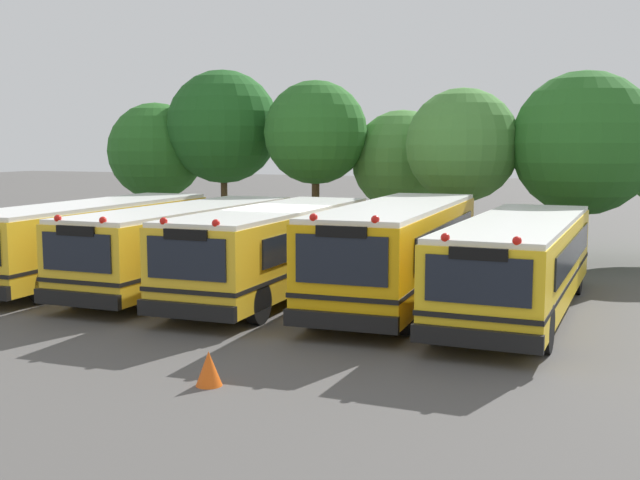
{
  "coord_description": "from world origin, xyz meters",
  "views": [
    {
      "loc": [
        8.97,
        -19.87,
        4.22
      ],
      "look_at": [
        1.15,
        0.0,
        1.6
      ],
      "focal_mm": 43.85,
      "sensor_mm": 36.0,
      "label": 1
    }
  ],
  "objects_px": {
    "tree_1": "(219,127)",
    "tree_4": "(463,143)",
    "school_bus_4": "(519,261)",
    "school_bus_0": "(93,237)",
    "tree_0": "(154,150)",
    "traffic_cone": "(209,368)",
    "school_bus_1": "(187,242)",
    "tree_2": "(318,132)",
    "school_bus_2": "(275,247)",
    "tree_3": "(403,162)",
    "school_bus_3": "(398,248)",
    "tree_5": "(583,140)"
  },
  "relations": [
    {
      "from": "school_bus_4",
      "to": "school_bus_0",
      "type": "bearing_deg",
      "value": 0.32
    },
    {
      "from": "tree_2",
      "to": "tree_5",
      "type": "distance_m",
      "value": 9.98
    },
    {
      "from": "school_bus_4",
      "to": "tree_2",
      "type": "height_order",
      "value": "tree_2"
    },
    {
      "from": "school_bus_0",
      "to": "tree_0",
      "type": "bearing_deg",
      "value": -69.25
    },
    {
      "from": "tree_5",
      "to": "tree_4",
      "type": "bearing_deg",
      "value": -174.14
    },
    {
      "from": "school_bus_0",
      "to": "tree_4",
      "type": "height_order",
      "value": "tree_4"
    },
    {
      "from": "tree_1",
      "to": "tree_5",
      "type": "xyz_separation_m",
      "value": [
        14.66,
        -0.86,
        -0.59
      ]
    },
    {
      "from": "school_bus_2",
      "to": "school_bus_3",
      "type": "height_order",
      "value": "school_bus_3"
    },
    {
      "from": "tree_4",
      "to": "school_bus_1",
      "type": "bearing_deg",
      "value": -129.06
    },
    {
      "from": "school_bus_1",
      "to": "tree_0",
      "type": "distance_m",
      "value": 11.8
    },
    {
      "from": "school_bus_3",
      "to": "school_bus_4",
      "type": "relative_size",
      "value": 0.97
    },
    {
      "from": "school_bus_1",
      "to": "school_bus_2",
      "type": "height_order",
      "value": "school_bus_2"
    },
    {
      "from": "tree_3",
      "to": "traffic_cone",
      "type": "bearing_deg",
      "value": -84.64
    },
    {
      "from": "tree_0",
      "to": "school_bus_3",
      "type": "bearing_deg",
      "value": -33.7
    },
    {
      "from": "school_bus_2",
      "to": "tree_4",
      "type": "distance_m",
      "value": 9.61
    },
    {
      "from": "school_bus_0",
      "to": "tree_0",
      "type": "relative_size",
      "value": 1.73
    },
    {
      "from": "school_bus_0",
      "to": "tree_0",
      "type": "height_order",
      "value": "tree_0"
    },
    {
      "from": "school_bus_0",
      "to": "tree_2",
      "type": "relative_size",
      "value": 1.55
    },
    {
      "from": "school_bus_3",
      "to": "school_bus_0",
      "type": "bearing_deg",
      "value": -1.7
    },
    {
      "from": "tree_1",
      "to": "tree_4",
      "type": "relative_size",
      "value": 1.18
    },
    {
      "from": "school_bus_2",
      "to": "tree_4",
      "type": "xyz_separation_m",
      "value": [
        3.55,
        8.44,
        2.92
      ]
    },
    {
      "from": "school_bus_1",
      "to": "traffic_cone",
      "type": "xyz_separation_m",
      "value": [
        5.42,
        -8.28,
        -1.02
      ]
    },
    {
      "from": "school_bus_3",
      "to": "school_bus_4",
      "type": "xyz_separation_m",
      "value": [
        3.2,
        -0.3,
        -0.13
      ]
    },
    {
      "from": "school_bus_2",
      "to": "school_bus_3",
      "type": "xyz_separation_m",
      "value": [
        3.47,
        0.36,
        0.09
      ]
    },
    {
      "from": "school_bus_4",
      "to": "traffic_cone",
      "type": "relative_size",
      "value": 16.65
    },
    {
      "from": "school_bus_3",
      "to": "school_bus_2",
      "type": "bearing_deg",
      "value": 4.33
    },
    {
      "from": "tree_4",
      "to": "traffic_cone",
      "type": "distance_m",
      "value": 16.91
    },
    {
      "from": "tree_3",
      "to": "school_bus_3",
      "type": "bearing_deg",
      "value": -75.03
    },
    {
      "from": "tree_5",
      "to": "traffic_cone",
      "type": "bearing_deg",
      "value": -107.24
    },
    {
      "from": "tree_4",
      "to": "tree_3",
      "type": "bearing_deg",
      "value": 138.13
    },
    {
      "from": "school_bus_1",
      "to": "tree_4",
      "type": "height_order",
      "value": "tree_4"
    },
    {
      "from": "school_bus_2",
      "to": "traffic_cone",
      "type": "xyz_separation_m",
      "value": [
        2.39,
        -7.96,
        -1.05
      ]
    },
    {
      "from": "tree_4",
      "to": "school_bus_0",
      "type": "bearing_deg",
      "value": -141.1
    },
    {
      "from": "school_bus_3",
      "to": "tree_0",
      "type": "xyz_separation_m",
      "value": [
        -13.56,
        9.04,
        2.51
      ]
    },
    {
      "from": "tree_2",
      "to": "tree_3",
      "type": "height_order",
      "value": "tree_2"
    },
    {
      "from": "school_bus_2",
      "to": "traffic_cone",
      "type": "relative_size",
      "value": 15.88
    },
    {
      "from": "school_bus_3",
      "to": "traffic_cone",
      "type": "relative_size",
      "value": 16.19
    },
    {
      "from": "school_bus_3",
      "to": "tree_0",
      "type": "height_order",
      "value": "tree_0"
    },
    {
      "from": "school_bus_3",
      "to": "tree_5",
      "type": "relative_size",
      "value": 1.49
    },
    {
      "from": "tree_1",
      "to": "tree_5",
      "type": "relative_size",
      "value": 1.09
    },
    {
      "from": "tree_3",
      "to": "traffic_cone",
      "type": "relative_size",
      "value": 9.04
    },
    {
      "from": "school_bus_2",
      "to": "tree_1",
      "type": "height_order",
      "value": "tree_1"
    },
    {
      "from": "tree_5",
      "to": "school_bus_0",
      "type": "bearing_deg",
      "value": -148.88
    },
    {
      "from": "tree_0",
      "to": "tree_3",
      "type": "distance_m",
      "value": 10.83
    },
    {
      "from": "school_bus_1",
      "to": "traffic_cone",
      "type": "relative_size",
      "value": 16.3
    },
    {
      "from": "tree_1",
      "to": "tree_2",
      "type": "relative_size",
      "value": 1.09
    },
    {
      "from": "tree_1",
      "to": "school_bus_1",
      "type": "bearing_deg",
      "value": -66.81
    },
    {
      "from": "school_bus_3",
      "to": "tree_5",
      "type": "height_order",
      "value": "tree_5"
    },
    {
      "from": "school_bus_3",
      "to": "tree_1",
      "type": "bearing_deg",
      "value": -43.3
    },
    {
      "from": "tree_2",
      "to": "tree_5",
      "type": "height_order",
      "value": "tree_5"
    }
  ]
}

